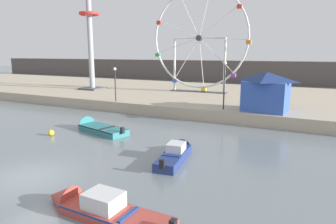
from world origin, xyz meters
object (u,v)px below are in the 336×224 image
at_px(drop_tower_steel_tower, 90,33).
at_px(promenade_lamp_far, 115,79).
at_px(motorboat_navy_blue, 177,152).
at_px(motorboat_teal_painted, 94,127).
at_px(mooring_buoy_orange, 51,133).
at_px(carnival_booth_blue_tent, 266,91).
at_px(promenade_lamp_near, 224,79).
at_px(ferris_wheel_white_frame, 199,40).
at_px(motorboat_faded_red, 93,207).

bearing_deg(drop_tower_steel_tower, promenade_lamp_far, -37.59).
distance_m(motorboat_navy_blue, motorboat_teal_painted, 8.83).
bearing_deg(mooring_buoy_orange, motorboat_teal_painted, 56.72).
bearing_deg(carnival_booth_blue_tent, promenade_lamp_far, -170.17).
relative_size(motorboat_navy_blue, promenade_lamp_near, 1.19).
height_order(ferris_wheel_white_frame, promenade_lamp_far, ferris_wheel_white_frame).
relative_size(motorboat_teal_painted, drop_tower_steel_tower, 0.35).
distance_m(motorboat_navy_blue, promenade_lamp_near, 11.01).
bearing_deg(carnival_booth_blue_tent, drop_tower_steel_tower, 171.22).
xyz_separation_m(promenade_lamp_near, mooring_buoy_orange, (-9.75, -10.38, -3.52)).
height_order(motorboat_navy_blue, promenade_lamp_near, promenade_lamp_near).
distance_m(motorboat_navy_blue, promenade_lamp_far, 15.69).
bearing_deg(promenade_lamp_near, drop_tower_steel_tower, 162.23).
distance_m(motorboat_faded_red, mooring_buoy_orange, 12.12).
relative_size(ferris_wheel_white_frame, carnival_booth_blue_tent, 3.16).
distance_m(motorboat_faded_red, drop_tower_steel_tower, 32.55).
height_order(drop_tower_steel_tower, promenade_lamp_far, drop_tower_steel_tower).
distance_m(motorboat_teal_painted, drop_tower_steel_tower, 20.59).
xyz_separation_m(motorboat_faded_red, promenade_lamp_near, (-0.15, 17.38, 3.48)).
xyz_separation_m(ferris_wheel_white_frame, promenade_lamp_far, (-4.90, -10.90, -4.20)).
bearing_deg(motorboat_navy_blue, ferris_wheel_white_frame, 9.16).
xyz_separation_m(motorboat_teal_painted, drop_tower_steel_tower, (-12.34, 14.24, 8.30)).
bearing_deg(promenade_lamp_far, motorboat_navy_blue, -40.59).
relative_size(motorboat_teal_painted, mooring_buoy_orange, 12.73).
height_order(motorboat_teal_painted, promenade_lamp_near, promenade_lamp_near).
xyz_separation_m(motorboat_navy_blue, drop_tower_steel_tower, (-20.73, 16.98, 8.22)).
height_order(promenade_lamp_near, promenade_lamp_far, promenade_lamp_near).
distance_m(motorboat_faded_red, ferris_wheel_white_frame, 29.50).
bearing_deg(carnival_booth_blue_tent, motorboat_faded_red, -95.53).
height_order(motorboat_faded_red, drop_tower_steel_tower, drop_tower_steel_tower).
bearing_deg(ferris_wheel_white_frame, promenade_lamp_far, -114.20).
xyz_separation_m(motorboat_faded_red, promenade_lamp_far, (-11.44, 16.94, 3.06)).
relative_size(motorboat_navy_blue, carnival_booth_blue_tent, 1.22).
bearing_deg(ferris_wheel_white_frame, promenade_lamp_near, -58.54).
xyz_separation_m(ferris_wheel_white_frame, carnival_booth_blue_tent, (9.77, -9.52, -4.77)).
distance_m(carnival_booth_blue_tent, promenade_lamp_far, 14.75).
distance_m(motorboat_teal_painted, carnival_booth_blue_tent, 14.52).
height_order(ferris_wheel_white_frame, promenade_lamp_near, ferris_wheel_white_frame).
bearing_deg(mooring_buoy_orange, promenade_lamp_near, 46.81).
relative_size(motorboat_teal_painted, promenade_lamp_far, 1.62).
distance_m(motorboat_teal_painted, promenade_lamp_far, 8.56).
bearing_deg(promenade_lamp_far, drop_tower_steel_tower, 142.41).
bearing_deg(motorboat_navy_blue, carnival_booth_blue_tent, -23.49).
bearing_deg(motorboat_faded_red, motorboat_navy_blue, -90.37).
bearing_deg(drop_tower_steel_tower, mooring_buoy_orange, -57.93).
bearing_deg(motorboat_teal_painted, carnival_booth_blue_tent, -128.59).
height_order(motorboat_teal_painted, drop_tower_steel_tower, drop_tower_steel_tower).
bearing_deg(motorboat_navy_blue, promenade_lamp_near, -6.65).
distance_m(motorboat_teal_painted, ferris_wheel_white_frame, 19.65).
bearing_deg(carnival_booth_blue_tent, motorboat_teal_painted, -138.28).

